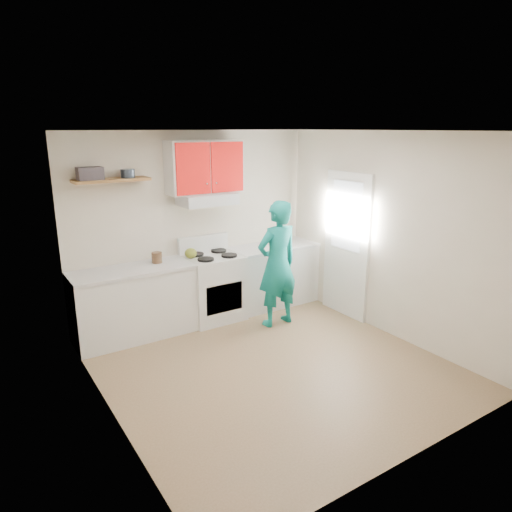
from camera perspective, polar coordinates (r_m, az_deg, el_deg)
floor at (r=5.49m, az=1.87°, el=-13.21°), size 3.80×3.80×0.00m
ceiling at (r=4.81m, az=2.15°, el=15.08°), size 3.60×3.80×0.04m
back_wall at (r=6.59m, az=-7.53°, el=3.70°), size 3.60×0.04×2.60m
front_wall at (r=3.69m, az=19.33°, el=-6.64°), size 3.60×0.04×2.60m
left_wall at (r=4.27m, az=-18.25°, el=-3.54°), size 0.04×3.80×2.60m
right_wall at (r=6.18m, az=15.82°, el=2.43°), size 0.04×3.80×2.60m
door at (r=6.69m, az=11.03°, el=1.29°), size 0.05×0.85×2.05m
door_glass at (r=6.58m, az=11.05°, el=4.85°), size 0.01×0.55×0.95m
counter_left at (r=6.20m, az=-14.76°, el=-5.68°), size 1.52×0.60×0.90m
counter_right at (r=7.12m, az=2.06°, el=-2.37°), size 1.32×0.60×0.90m
stove at (r=6.58m, az=-5.26°, el=-3.86°), size 0.76×0.65×0.92m
range_hood at (r=6.37m, az=-5.98°, el=6.95°), size 0.76×0.44×0.15m
upper_cabinets at (r=6.37m, az=-6.32°, el=10.78°), size 1.02×0.33×0.70m
shelf at (r=5.94m, az=-17.29°, el=8.88°), size 0.90×0.30×0.04m
books at (r=5.87m, az=-19.69°, el=9.51°), size 0.29×0.21×0.15m
tin at (r=5.97m, az=-15.44°, el=9.72°), size 0.20×0.20×0.10m
kettle at (r=6.35m, az=-8.00°, el=0.34°), size 0.21×0.21×0.14m
crock at (r=6.21m, az=-12.04°, el=-0.28°), size 0.14×0.14×0.16m
cutting_board at (r=6.92m, az=1.84°, el=1.06°), size 0.34×0.26×0.02m
silicone_mat at (r=7.19m, az=4.39°, el=1.52°), size 0.32×0.27×0.01m
person at (r=6.25m, az=2.64°, el=-0.98°), size 0.64×0.43×1.72m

